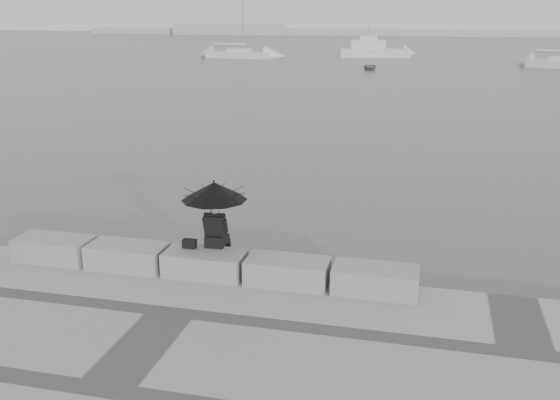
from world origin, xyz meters
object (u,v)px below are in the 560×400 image
(motor_cruiser, at_px, (375,50))
(dinghy, at_px, (370,67))
(sailboat_left, at_px, (239,54))
(seated_person, at_px, (214,197))

(motor_cruiser, relative_size, dinghy, 3.09)
(sailboat_left, bearing_deg, dinghy, -32.95)
(sailboat_left, distance_m, motor_cruiser, 17.75)
(seated_person, relative_size, motor_cruiser, 0.15)
(seated_person, height_order, sailboat_left, sailboat_left)
(seated_person, xyz_separation_m, motor_cruiser, (-3.76, 73.28, -1.14))
(seated_person, relative_size, sailboat_left, 0.11)
(motor_cruiser, bearing_deg, seated_person, -97.95)
(sailboat_left, xyz_separation_m, dinghy, (18.04, -12.92, -0.26))
(dinghy, bearing_deg, seated_person, -91.92)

